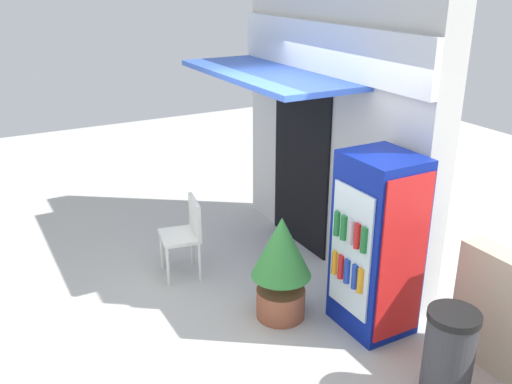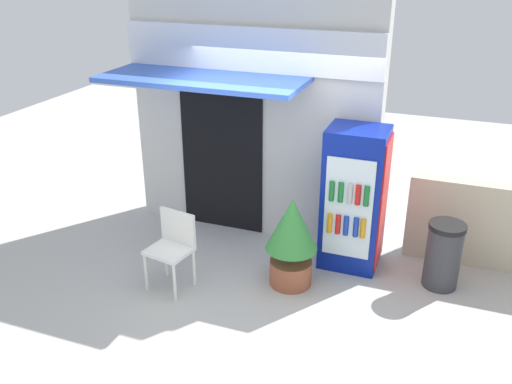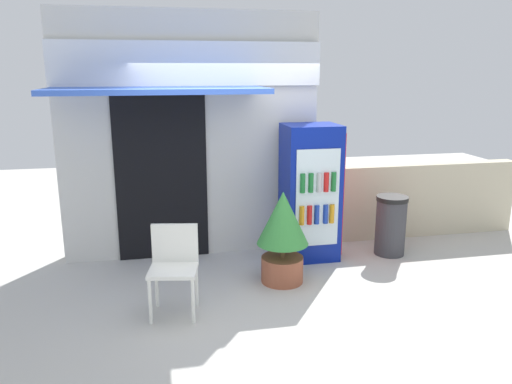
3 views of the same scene
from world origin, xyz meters
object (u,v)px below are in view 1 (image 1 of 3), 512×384
(drink_cooler, at_px, (377,245))
(potted_plant_near_shop, at_px, (281,261))
(plastic_chair, at_px, (186,230))
(trash_bin, at_px, (449,355))

(drink_cooler, distance_m, potted_plant_near_shop, 0.93)
(plastic_chair, bearing_deg, trash_bin, 20.17)
(plastic_chair, relative_size, trash_bin, 1.13)
(plastic_chair, xyz_separation_m, potted_plant_near_shop, (1.26, 0.49, 0.08))
(drink_cooler, relative_size, plastic_chair, 1.94)
(drink_cooler, height_order, plastic_chair, drink_cooler)
(plastic_chair, bearing_deg, drink_cooler, 33.41)
(trash_bin, bearing_deg, drink_cooler, 173.20)
(drink_cooler, xyz_separation_m, trash_bin, (1.09, -0.13, -0.47))
(trash_bin, bearing_deg, plastic_chair, -159.83)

